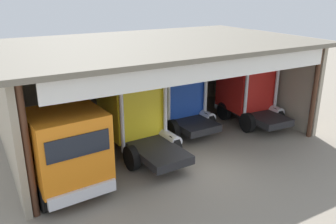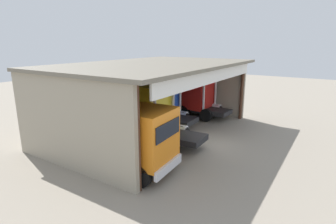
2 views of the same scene
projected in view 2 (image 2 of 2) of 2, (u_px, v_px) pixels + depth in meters
ground_plane at (208, 143)px, 17.36m from camera, size 80.00×80.00×0.00m
workshop_shed at (143, 84)px, 19.21m from camera, size 14.84×9.43×4.98m
truck_orange_yard_outside at (140, 139)px, 13.02m from camera, size 2.94×4.78×3.31m
truck_yellow_center_bay at (151, 113)px, 17.21m from camera, size 2.74×5.40×3.75m
truck_blue_center_left_bay at (161, 103)px, 20.55m from camera, size 2.75×4.23×3.41m
truck_red_center_right_bay at (197, 95)px, 23.31m from camera, size 2.57×4.66×3.73m
oil_drum at (148, 110)px, 24.10m from camera, size 0.58×0.58×0.94m
tool_cart at (149, 110)px, 23.86m from camera, size 0.90×0.60×1.00m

